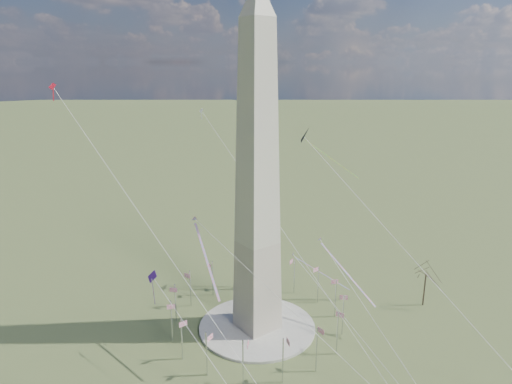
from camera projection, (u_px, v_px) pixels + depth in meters
ground at (257, 328)px, 141.86m from camera, size 2000.00×2000.00×0.00m
plaza at (257, 327)px, 141.75m from camera, size 36.00×36.00×0.80m
washington_monument at (257, 178)px, 128.70m from camera, size 15.56×15.56×100.00m
flagpole_ring at (257, 307)px, 139.86m from camera, size 54.40×54.40×13.00m
tree_near at (426, 270)px, 151.64m from camera, size 10.35×10.35×18.11m
kite_delta_black at (307, 139)px, 154.23m from camera, size 19.53×17.79×17.77m
kite_diamond_purple at (153, 280)px, 123.54m from camera, size 2.24×3.50×10.76m
kite_streamer_left at (338, 262)px, 141.72m from camera, size 3.06×22.86×15.69m
kite_streamer_mid at (202, 246)px, 123.24m from camera, size 7.08×22.25×15.57m
kite_streamer_right at (313, 268)px, 155.74m from camera, size 16.52×13.88×13.99m
kite_small_red at (53, 88)px, 119.60m from camera, size 1.65×1.67×4.79m
kite_small_white at (201, 112)px, 171.63m from camera, size 1.27×1.90×4.09m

